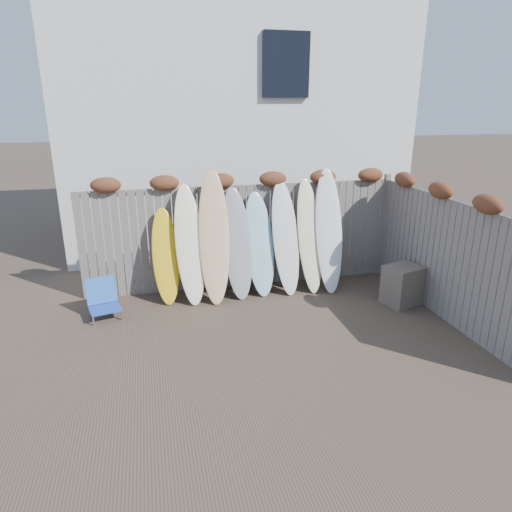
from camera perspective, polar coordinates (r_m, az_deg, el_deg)
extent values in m
plane|color=#493A2D|center=(7.04, 2.31, -10.82)|extent=(80.00, 80.00, 0.00)
cube|color=slate|center=(8.81, -1.81, 2.43)|extent=(6.00, 0.10, 2.00)
cube|color=slate|center=(9.83, 15.62, 3.76)|extent=(0.10, 0.10, 2.10)
ellipsoid|color=brown|center=(8.39, -18.28, 8.39)|extent=(0.52, 0.28, 0.28)
ellipsoid|color=brown|center=(8.37, -11.38, 8.94)|extent=(0.52, 0.28, 0.28)
ellipsoid|color=brown|center=(8.46, -4.52, 9.35)|extent=(0.52, 0.28, 0.28)
ellipsoid|color=brown|center=(8.67, 2.11, 9.62)|extent=(0.52, 0.28, 0.28)
ellipsoid|color=brown|center=(8.99, 8.36, 9.76)|extent=(0.52, 0.28, 0.28)
ellipsoid|color=brown|center=(9.40, 14.12, 9.79)|extent=(0.52, 0.28, 0.28)
cube|color=slate|center=(8.07, 22.97, -0.63)|extent=(0.10, 4.40, 2.00)
ellipsoid|color=brown|center=(7.25, 27.00, 5.80)|extent=(0.28, 0.56, 0.28)
ellipsoid|color=brown|center=(8.10, 22.08, 7.63)|extent=(0.28, 0.56, 0.28)
ellipsoid|color=brown|center=(9.01, 18.10, 9.06)|extent=(0.28, 0.56, 0.28)
cube|color=silver|center=(12.59, -3.54, 16.54)|extent=(8.00, 5.00, 6.00)
cube|color=black|center=(10.31, 3.77, 22.74)|extent=(1.00, 0.12, 1.30)
cube|color=#2248AD|center=(8.09, -18.37, -6.24)|extent=(0.58, 0.54, 0.03)
cube|color=blue|center=(8.21, -18.83, -4.05)|extent=(0.51, 0.27, 0.45)
cylinder|color=silver|center=(7.94, -19.66, -7.62)|extent=(0.03, 0.03, 0.18)
cylinder|color=#B3B2BA|center=(8.27, -20.07, -6.59)|extent=(0.03, 0.03, 0.18)
cylinder|color=#9FA0A6|center=(8.00, -16.47, -7.08)|extent=(0.03, 0.03, 0.18)
cylinder|color=#B4B3BB|center=(8.33, -17.00, -6.08)|extent=(0.03, 0.03, 0.18)
cube|color=brown|center=(8.60, 17.84, -3.47)|extent=(0.73, 0.66, 0.71)
cube|color=#4B342D|center=(8.85, 20.04, 0.34)|extent=(0.06, 1.14, 1.70)
ellipsoid|color=yellow|center=(8.31, -11.24, -0.05)|extent=(0.48, 0.62, 1.69)
ellipsoid|color=white|center=(8.22, -8.30, 1.38)|extent=(0.57, 0.78, 2.10)
ellipsoid|color=#E4B07F|center=(8.20, -5.27, 2.36)|extent=(0.63, 0.87, 2.34)
ellipsoid|color=gray|center=(8.37, -2.37, 1.57)|extent=(0.59, 0.75, 2.01)
ellipsoid|color=#92C6D7|center=(8.50, 0.44, 1.49)|extent=(0.59, 0.72, 1.90)
ellipsoid|color=silver|center=(8.57, 3.71, 2.29)|extent=(0.57, 0.78, 2.10)
ellipsoid|color=beige|center=(8.72, 6.70, 2.50)|extent=(0.50, 0.77, 2.11)
ellipsoid|color=silver|center=(8.78, 9.09, 3.13)|extent=(0.58, 0.85, 2.29)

